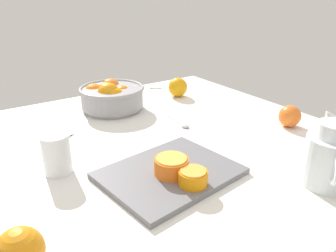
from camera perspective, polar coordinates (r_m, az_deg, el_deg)
The scene contains 13 objects.
ground_plane at distance 97.38cm, azimuth -3.13°, elevation -3.84°, with size 117.33×108.17×3.00cm, color white.
fruit_bowl at distance 123.31cm, azimuth -9.61°, elevation 5.08°, with size 23.43×23.43×10.81cm.
juice_pitcher at distance 83.58cm, azimuth 25.88°, elevation -5.40°, with size 13.48×12.31×16.01cm.
juice_glass at distance 84.75cm, azimuth -18.49°, elevation -4.91°, with size 6.72×6.72×9.96cm.
cutting_board at distance 80.77cm, azimuth 0.27°, elevation -8.10°, with size 30.90×24.10×1.46cm, color slate.
orange_half_0 at distance 78.24cm, azimuth 0.59°, elevation -6.82°, with size 8.16×8.16×4.23cm.
orange_half_1 at distance 74.71cm, azimuth 4.30°, elevation -8.76°, with size 6.61×6.61×3.59cm.
loose_orange_0 at distance 60.60cm, azimuth -24.06°, elevation -19.00°, with size 7.83×7.83×7.83cm, color orange.
loose_orange_1 at distance 114.00cm, azimuth 20.13°, elevation 1.61°, with size 7.03×7.03×7.03cm, color orange.
loose_orange_4 at distance 136.72cm, azimuth 1.69°, elevation 6.66°, with size 7.72×7.72×7.72cm, color orange.
spoon at distance 110.55cm, azimuth 1.87°, elevation 0.69°, with size 2.87×16.40×1.00cm.
herb_sprig_0 at distance 148.29cm, azimuth -2.22°, elevation 6.52°, with size 5.11×4.60×0.77cm.
herb_sprig_1 at distance 104.71cm, azimuth -16.66°, elevation -1.75°, with size 5.01×3.57×0.99cm.
Camera 1 is at (-44.31, -74.65, 42.61)cm, focal length 35.59 mm.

